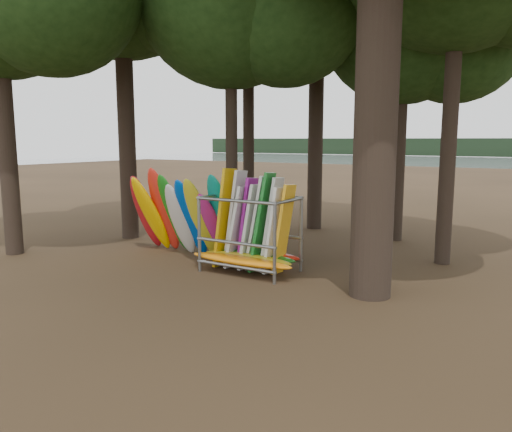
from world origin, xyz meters
The scene contains 5 objects.
ground centered at (0.00, 0.00, 0.00)m, with size 120.00×120.00×0.00m, color #47331E.
lake centered at (0.00, 60.00, 0.00)m, with size 160.00×160.00×0.00m, color gray.
oak_3 centered at (3.27, 7.01, 7.84)m, with size 6.81×6.81×10.83m.
kayak_row centered at (-1.89, 0.90, 1.28)m, with size 4.12×1.97×2.96m.
storage_rack centered at (1.07, 0.42, 1.01)m, with size 3.21×1.54×2.90m.
Camera 1 is at (8.39, -11.17, 3.68)m, focal length 35.00 mm.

